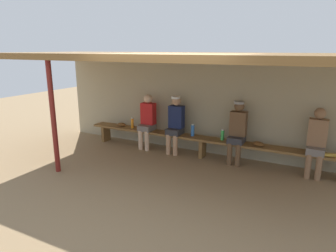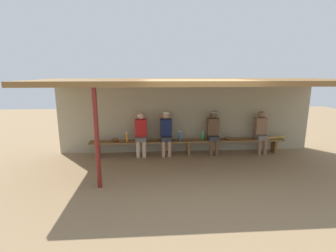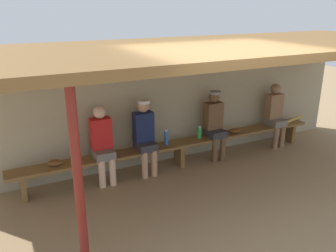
% 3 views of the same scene
% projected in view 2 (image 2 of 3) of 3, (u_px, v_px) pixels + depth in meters
% --- Properties ---
extents(ground_plane, '(24.00, 24.00, 0.00)m').
position_uv_depth(ground_plane, '(197.00, 174.00, 6.14)').
color(ground_plane, '#937754').
extents(back_wall, '(8.00, 0.20, 2.20)m').
position_uv_depth(back_wall, '(187.00, 117.00, 7.86)').
color(back_wall, tan).
rests_on(back_wall, ground).
extents(dugout_roof, '(8.00, 2.80, 0.12)m').
position_uv_depth(dugout_roof, '(195.00, 82.00, 6.34)').
color(dugout_roof, brown).
rests_on(dugout_roof, back_wall).
extents(support_post, '(0.10, 0.10, 2.20)m').
position_uv_depth(support_post, '(97.00, 139.00, 5.21)').
color(support_post, maroon).
rests_on(support_post, ground).
extents(bench, '(6.00, 0.36, 0.46)m').
position_uv_depth(bench, '(188.00, 142.00, 7.57)').
color(bench, brown).
rests_on(bench, ground).
extents(player_middle, '(0.34, 0.42, 1.34)m').
position_uv_depth(player_middle, '(213.00, 131.00, 7.55)').
color(player_middle, '#333338').
rests_on(player_middle, ground).
extents(player_near_post, '(0.34, 0.42, 1.34)m').
position_uv_depth(player_near_post, '(166.00, 131.00, 7.45)').
color(player_near_post, '#333338').
rests_on(player_near_post, ground).
extents(player_rightmost, '(0.34, 0.42, 1.34)m').
position_uv_depth(player_rightmost, '(261.00, 130.00, 7.65)').
color(player_rightmost, slate).
rests_on(player_rightmost, ground).
extents(player_shirtless_tan, '(0.34, 0.42, 1.34)m').
position_uv_depth(player_shirtless_tan, '(141.00, 132.00, 7.40)').
color(player_shirtless_tan, slate).
rests_on(player_shirtless_tan, ground).
extents(water_bottle_clear, '(0.08, 0.08, 0.24)m').
position_uv_depth(water_bottle_clear, '(203.00, 136.00, 7.59)').
color(water_bottle_clear, green).
rests_on(water_bottle_clear, bench).
extents(water_bottle_blue, '(0.08, 0.08, 0.28)m').
position_uv_depth(water_bottle_blue, '(180.00, 136.00, 7.53)').
color(water_bottle_blue, blue).
rests_on(water_bottle_blue, bench).
extents(water_bottle_orange, '(0.06, 0.06, 0.27)m').
position_uv_depth(water_bottle_orange, '(127.00, 137.00, 7.38)').
color(water_bottle_orange, orange).
rests_on(water_bottle_orange, bench).
extents(baseball_glove_dark_brown, '(0.29, 0.26, 0.09)m').
position_uv_depth(baseball_glove_dark_brown, '(228.00, 138.00, 7.59)').
color(baseball_glove_dark_brown, brown).
rests_on(baseball_glove_dark_brown, bench).
extents(baseball_glove_worn, '(0.27, 0.22, 0.09)m').
position_uv_depth(baseball_glove_worn, '(115.00, 140.00, 7.41)').
color(baseball_glove_worn, brown).
rests_on(baseball_glove_worn, bench).
extents(baseball_bat, '(0.81, 0.30, 0.07)m').
position_uv_depth(baseball_bat, '(277.00, 137.00, 7.74)').
color(baseball_bat, '#B28C33').
rests_on(baseball_bat, bench).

